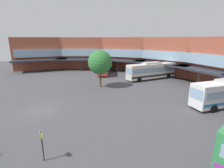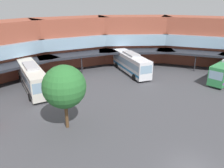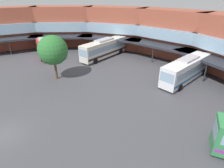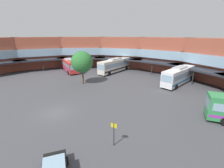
{
  "view_description": "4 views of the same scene",
  "coord_description": "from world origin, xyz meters",
  "px_view_note": "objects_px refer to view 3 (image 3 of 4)",
  "views": [
    {
      "loc": [
        22.78,
        0.85,
        9.23
      ],
      "look_at": [
        -0.94,
        10.72,
        2.3
      ],
      "focal_mm": 27.07,
      "sensor_mm": 36.0,
      "label": 1
    },
    {
      "loc": [
        -12.76,
        -11.07,
        13.74
      ],
      "look_at": [
        -0.65,
        14.08,
        2.92
      ],
      "focal_mm": 36.89,
      "sensor_mm": 36.0,
      "label": 2
    },
    {
      "loc": [
        17.64,
        -3.27,
        13.08
      ],
      "look_at": [
        2.49,
        13.49,
        1.52
      ],
      "focal_mm": 29.42,
      "sensor_mm": 36.0,
      "label": 3
    },
    {
      "loc": [
        18.5,
        -9.39,
        10.44
      ],
      "look_at": [
        -0.08,
        12.09,
        1.26
      ],
      "focal_mm": 24.68,
      "sensor_mm": 36.0,
      "label": 4
    }
  ],
  "objects_px": {
    "bus_0": "(104,48)",
    "bus_2": "(44,47)",
    "plaza_tree": "(53,50)",
    "bus_3": "(186,69)"
  },
  "relations": [
    {
      "from": "bus_0",
      "to": "bus_2",
      "type": "height_order",
      "value": "bus_0"
    },
    {
      "from": "bus_0",
      "to": "plaza_tree",
      "type": "distance_m",
      "value": 13.56
    },
    {
      "from": "bus_0",
      "to": "plaza_tree",
      "type": "bearing_deg",
      "value": 4.63
    },
    {
      "from": "bus_0",
      "to": "bus_3",
      "type": "relative_size",
      "value": 1.07
    },
    {
      "from": "bus_0",
      "to": "bus_2",
      "type": "xyz_separation_m",
      "value": [
        -10.86,
        -7.99,
        -0.16
      ]
    },
    {
      "from": "plaza_tree",
      "to": "bus_3",
      "type": "bearing_deg",
      "value": 40.3
    },
    {
      "from": "bus_2",
      "to": "bus_3",
      "type": "bearing_deg",
      "value": 37.84
    },
    {
      "from": "bus_3",
      "to": "plaza_tree",
      "type": "height_order",
      "value": "plaza_tree"
    },
    {
      "from": "bus_2",
      "to": "bus_3",
      "type": "relative_size",
      "value": 0.98
    },
    {
      "from": "bus_0",
      "to": "plaza_tree",
      "type": "relative_size",
      "value": 1.75
    }
  ]
}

